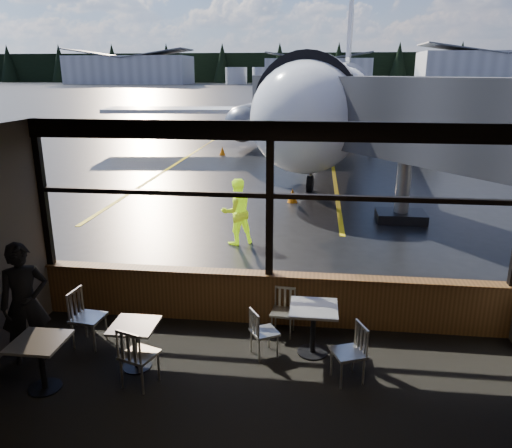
% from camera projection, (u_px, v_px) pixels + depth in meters
% --- Properties ---
extents(ground_plane, '(520.00, 520.00, 0.00)m').
position_uv_depth(ground_plane, '(316.00, 90.00, 122.73)').
color(ground_plane, black).
rests_on(ground_plane, ground).
extents(carpet_floor, '(8.00, 6.00, 0.01)m').
position_uv_depth(carpet_floor, '(244.00, 441.00, 5.96)').
color(carpet_floor, black).
rests_on(carpet_floor, ground).
extents(ceiling, '(8.00, 6.00, 0.04)m').
position_uv_depth(ceiling, '(242.00, 149.00, 4.94)').
color(ceiling, '#38332D').
rests_on(ceiling, ground).
extents(window_sill, '(8.00, 0.28, 0.90)m').
position_uv_depth(window_sill, '(269.00, 299.00, 8.68)').
color(window_sill, brown).
rests_on(window_sill, ground).
extents(window_header, '(8.00, 0.18, 0.30)m').
position_uv_depth(window_header, '(270.00, 131.00, 7.83)').
color(window_header, black).
rests_on(window_header, ground).
extents(mullion_left, '(0.12, 0.12, 2.60)m').
position_uv_depth(mullion_left, '(43.00, 195.00, 8.63)').
color(mullion_left, black).
rests_on(mullion_left, ground).
extents(mullion_centre, '(0.12, 0.12, 2.60)m').
position_uv_depth(mullion_centre, '(270.00, 202.00, 8.17)').
color(mullion_centre, black).
rests_on(mullion_centre, ground).
extents(window_transom, '(8.00, 0.10, 0.08)m').
position_uv_depth(window_transom, '(270.00, 196.00, 8.14)').
color(window_transom, black).
rests_on(window_transom, ground).
extents(airliner, '(31.53, 36.61, 10.39)m').
position_uv_depth(airliner, '(337.00, 54.00, 27.59)').
color(airliner, white).
rests_on(airliner, ground_plane).
extents(jet_bridge, '(8.45, 10.33, 4.51)m').
position_uv_depth(jet_bridge, '(428.00, 152.00, 12.95)').
color(jet_bridge, '#29292B').
rests_on(jet_bridge, ground_plane).
extents(cafe_table_near, '(0.72, 0.72, 0.80)m').
position_uv_depth(cafe_table_near, '(313.00, 330.00, 7.72)').
color(cafe_table_near, '#9C978F').
rests_on(cafe_table_near, carpet_floor).
extents(cafe_table_mid, '(0.65, 0.65, 0.72)m').
position_uv_depth(cafe_table_mid, '(136.00, 346.00, 7.35)').
color(cafe_table_mid, gray).
rests_on(cafe_table_mid, carpet_floor).
extents(cafe_table_left, '(0.69, 0.69, 0.76)m').
position_uv_depth(cafe_table_left, '(42.00, 365.00, 6.85)').
color(cafe_table_left, '#A39F96').
rests_on(cafe_table_left, carpet_floor).
extents(chair_near_e, '(0.62, 0.62, 0.87)m').
position_uv_depth(chair_near_e, '(348.00, 354.00, 7.02)').
color(chair_near_e, '#BAB4A8').
rests_on(chair_near_e, carpet_floor).
extents(chair_near_w, '(0.60, 0.60, 0.80)m').
position_uv_depth(chair_near_w, '(264.00, 332.00, 7.66)').
color(chair_near_w, beige).
rests_on(chair_near_w, carpet_floor).
extents(chair_near_n, '(0.49, 0.49, 0.81)m').
position_uv_depth(chair_near_n, '(283.00, 313.00, 8.28)').
color(chair_near_n, '#AEA99D').
rests_on(chair_near_n, carpet_floor).
extents(chair_mid_s, '(0.65, 0.65, 0.93)m').
position_uv_depth(chair_mid_s, '(139.00, 355.00, 6.92)').
color(chair_mid_s, '#B3AFA2').
rests_on(chair_mid_s, carpet_floor).
extents(chair_mid_w, '(0.57, 0.57, 0.96)m').
position_uv_depth(chair_mid_w, '(89.00, 318.00, 7.93)').
color(chair_mid_w, beige).
rests_on(chair_mid_w, carpet_floor).
extents(passenger, '(0.82, 0.76, 1.88)m').
position_uv_depth(passenger, '(25.00, 304.00, 7.39)').
color(passenger, black).
rests_on(passenger, carpet_floor).
extents(ground_crew, '(1.04, 0.99, 1.70)m').
position_uv_depth(ground_crew, '(237.00, 211.00, 12.64)').
color(ground_crew, '#BFF219').
rests_on(ground_crew, ground_plane).
extents(cone_nose, '(0.34, 0.34, 0.47)m').
position_uv_depth(cone_nose, '(292.00, 195.00, 16.86)').
color(cone_nose, '#DA4206').
rests_on(cone_nose, ground_plane).
extents(cone_wing, '(0.33, 0.33, 0.46)m').
position_uv_depth(cone_wing, '(222.00, 151.00, 26.47)').
color(cone_wing, '#E54207').
rests_on(cone_wing, ground_plane).
extents(hangar_left, '(45.00, 18.00, 11.00)m').
position_uv_depth(hangar_left, '(130.00, 69.00, 186.27)').
color(hangar_left, silver).
rests_on(hangar_left, ground_plane).
extents(hangar_mid, '(38.00, 15.00, 10.00)m').
position_uv_depth(hangar_mid, '(318.00, 70.00, 182.98)').
color(hangar_mid, silver).
rests_on(hangar_mid, ground_plane).
extents(hangar_right, '(50.00, 20.00, 12.00)m').
position_uv_depth(hangar_right, '(496.00, 67.00, 169.03)').
color(hangar_right, silver).
rests_on(hangar_right, ground_plane).
extents(fuel_tank_a, '(8.00, 8.00, 6.00)m').
position_uv_depth(fuel_tank_a, '(236.00, 76.00, 184.22)').
color(fuel_tank_a, silver).
rests_on(fuel_tank_a, ground_plane).
extents(fuel_tank_b, '(8.00, 8.00, 6.00)m').
position_uv_depth(fuel_tank_b, '(263.00, 76.00, 183.05)').
color(fuel_tank_b, silver).
rests_on(fuel_tank_b, ground_plane).
extents(fuel_tank_c, '(8.00, 8.00, 6.00)m').
position_uv_depth(fuel_tank_c, '(290.00, 76.00, 181.88)').
color(fuel_tank_c, silver).
rests_on(fuel_tank_c, ground_plane).
extents(treeline, '(360.00, 3.00, 12.00)m').
position_uv_depth(treeline, '(318.00, 68.00, 206.42)').
color(treeline, black).
rests_on(treeline, ground_plane).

